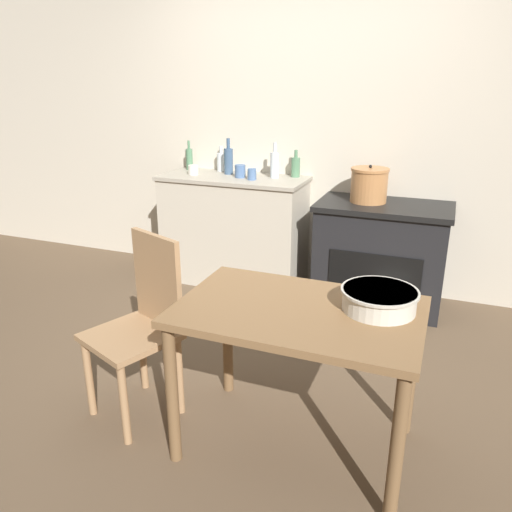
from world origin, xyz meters
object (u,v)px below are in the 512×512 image
cup_right (252,174)px  bottle_mid_left (189,159)px  bottle_left (229,160)px  bottle_center (296,167)px  cup_center_right (193,170)px  stock_pot (369,185)px  stove (380,255)px  bottle_far_left (221,161)px  flour_sack (387,308)px  bottle_center_left (275,164)px  cup_mid_right (240,171)px  mixing_bowl_large (379,299)px  work_table (298,330)px  chair (142,322)px

cup_right → bottle_mid_left: bearing=161.5°
bottle_left → bottle_center: size_ratio=1.36×
bottle_mid_left → cup_center_right: size_ratio=2.99×
stock_pot → bottle_mid_left: size_ratio=1.12×
stove → bottle_mid_left: size_ratio=3.91×
cup_right → cup_center_right: bearing=176.6°
stock_pot → bottle_far_left: (-1.31, 0.20, 0.07)m
flour_sack → bottle_center_left: bearing=154.1°
stove → bottle_center: bearing=165.9°
bottle_left → stove: bearing=-4.7°
cup_mid_right → cup_center_right: bearing=-176.6°
flour_sack → mixing_bowl_large: 1.42m
mixing_bowl_large → bottle_center: size_ratio=1.54×
work_table → bottle_center_left: (-0.78, 1.88, 0.41)m
bottle_far_left → work_table: bearing=-56.8°
stove → bottle_mid_left: bearing=174.3°
chair → cup_right: bearing=115.2°
stove → work_table: bearing=-93.8°
bottle_mid_left → cup_right: (0.68, -0.23, -0.05)m
flour_sack → cup_center_right: (-1.71, 0.39, 0.80)m
bottle_left → cup_right: (0.28, -0.17, -0.07)m
bottle_left → bottle_center: bottle_left is taller
stock_pot → bottle_center: size_ratio=1.29×
bottle_center → cup_mid_right: bottle_center is taller
stove → cup_mid_right: bearing=-180.0°
stove → cup_mid_right: cup_mid_right is taller
bottle_center → work_table: bearing=-72.2°
bottle_far_left → cup_right: bottle_far_left is taller
work_table → cup_mid_right: (-1.05, 1.79, 0.35)m
stock_pot → bottle_mid_left: bottle_mid_left is taller
stock_pot → cup_mid_right: 1.04m
bottle_center → bottle_far_left: bearing=177.8°
stock_pot → bottle_mid_left: 1.60m
chair → stock_pot: stock_pot is taller
stove → work_table: stove is taller
chair → bottle_center_left: bottle_center_left is taller
bottle_mid_left → bottle_center_left: size_ratio=0.89×
stock_pot → mixing_bowl_large: size_ratio=0.84×
stove → cup_right: bearing=-176.8°
stock_pot → cup_right: bearing=-175.2°
chair → flour_sack: chair is taller
chair → bottle_mid_left: size_ratio=3.77×
bottle_mid_left → bottle_center: (0.97, 0.02, -0.01)m
work_table → flour_sack: bearing=79.8°
chair → bottle_far_left: bearing=125.7°
stock_pot → chair: bearing=-114.1°
bottle_center_left → stock_pot: bearing=-5.0°
cup_right → mixing_bowl_large: bearing=-52.5°
bottle_mid_left → cup_center_right: 0.25m
stove → cup_mid_right: size_ratio=9.58×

